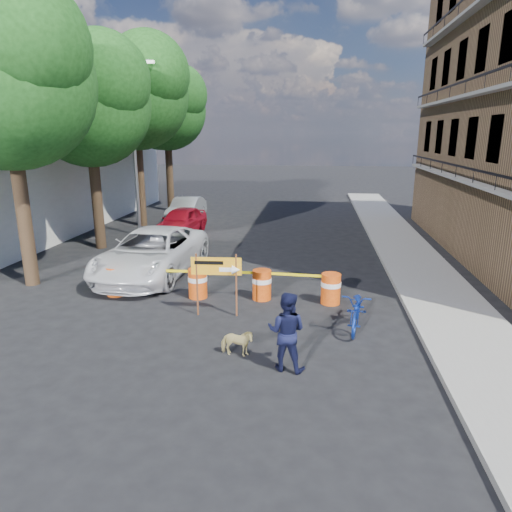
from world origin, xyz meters
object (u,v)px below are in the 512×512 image
(barrel_mid_right, at_px, (262,284))
(bicycle, at_px, (358,292))
(barrel_far_left, at_px, (116,280))
(sedan_red, at_px, (181,221))
(detour_sign, at_px, (222,271))
(pedestrian, at_px, (286,331))
(dog, at_px, (237,343))
(sedan_silver, at_px, (187,209))
(suv_white, at_px, (152,253))
(barrel_mid_left, at_px, (198,283))
(barrel_far_right, at_px, (331,288))

(barrel_mid_right, xyz_separation_m, bicycle, (2.64, -1.80, 0.51))
(barrel_far_left, height_order, sedan_red, sedan_red)
(detour_sign, bearing_deg, pedestrian, -58.48)
(detour_sign, bearing_deg, barrel_far_left, 157.81)
(detour_sign, distance_m, bicycle, 3.57)
(dog, height_order, sedan_silver, sedan_silver)
(pedestrian, bearing_deg, sedan_silver, -56.75)
(barrel_mid_right, xyz_separation_m, sedan_silver, (-5.68, 12.00, 0.19))
(suv_white, bearing_deg, detour_sign, -42.90)
(barrel_mid_left, bearing_deg, barrel_far_left, -177.70)
(barrel_far_right, height_order, detour_sign, detour_sign)
(barrel_far_left, distance_m, barrel_far_right, 6.53)
(barrel_far_left, height_order, detour_sign, detour_sign)
(barrel_far_left, relative_size, barrel_far_right, 1.00)
(barrel_far_right, bearing_deg, suv_white, 161.72)
(bicycle, bearing_deg, sedan_red, 135.27)
(bicycle, xyz_separation_m, suv_white, (-6.73, 3.72, -0.19))
(barrel_mid_left, relative_size, barrel_far_right, 1.00)
(barrel_mid_left, distance_m, barrel_far_right, 3.97)
(detour_sign, relative_size, suv_white, 0.30)
(barrel_mid_left, height_order, sedan_red, sedan_red)
(bicycle, distance_m, sedan_red, 12.86)
(barrel_far_right, bearing_deg, dog, -121.29)
(barrel_mid_left, relative_size, dog, 1.19)
(barrel_far_right, xyz_separation_m, detour_sign, (-2.93, -1.32, 0.80))
(dog, bearing_deg, barrel_mid_left, 28.60)
(dog, bearing_deg, detour_sign, 20.42)
(barrel_mid_right, bearing_deg, detour_sign, -122.23)
(barrel_far_right, xyz_separation_m, sedan_silver, (-7.71, 12.11, 0.19))
(barrel_mid_right, bearing_deg, sedan_red, 120.22)
(barrel_far_left, bearing_deg, bicycle, -12.56)
(barrel_far_left, bearing_deg, sedan_silver, 95.56)
(detour_sign, height_order, sedan_red, detour_sign)
(barrel_far_left, xyz_separation_m, bicycle, (7.13, -1.59, 0.51))
(bicycle, xyz_separation_m, sedan_silver, (-8.32, 13.80, -0.32))
(detour_sign, bearing_deg, suv_white, 130.10)
(pedestrian, distance_m, dog, 1.32)
(barrel_mid_right, xyz_separation_m, barrel_far_right, (2.03, -0.11, 0.00))
(suv_white, bearing_deg, dog, -51.38)
(bicycle, height_order, sedan_red, bicycle)
(barrel_far_right, height_order, sedan_silver, sedan_silver)
(suv_white, xyz_separation_m, sedan_silver, (-1.60, 10.09, -0.13))
(sedan_silver, bearing_deg, bicycle, -58.88)
(bicycle, bearing_deg, barrel_far_left, 176.35)
(dog, bearing_deg, barrel_far_left, 53.30)
(barrel_far_left, distance_m, barrel_mid_left, 2.55)
(barrel_mid_right, height_order, sedan_silver, sedan_silver)
(dog, height_order, sedan_red, sedan_red)
(pedestrian, relative_size, sedan_silver, 0.42)
(sedan_silver, bearing_deg, dog, -70.49)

